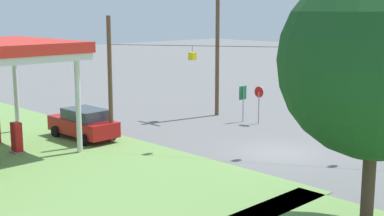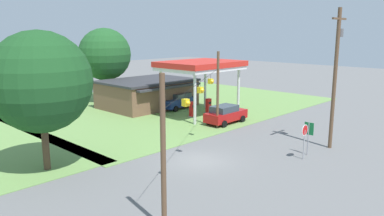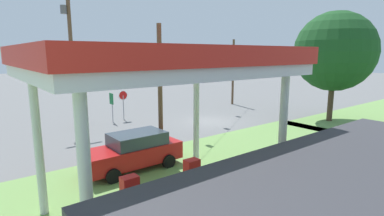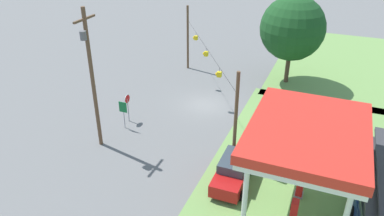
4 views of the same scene
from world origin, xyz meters
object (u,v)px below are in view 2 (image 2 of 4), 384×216
stop_sign_roadside (305,134)px  car_at_pumps_rear (178,101)px  car_at_pumps_front (226,114)px  utility_pole_main (336,72)px  gas_station_canopy (201,66)px  gas_station_store (148,93)px  fuel_pump_near (192,110)px  tree_behind_station (105,54)px  tree_west_verge (40,82)px  route_sign (309,132)px  fuel_pump_far (208,106)px

stop_sign_roadside → car_at_pumps_rear: bearing=-108.1°
car_at_pumps_front → utility_pole_main: size_ratio=0.45×
gas_station_canopy → gas_station_store: gas_station_canopy is taller
fuel_pump_near → tree_behind_station: 15.20m
tree_west_verge → car_at_pumps_rear: bearing=22.4°
utility_pole_main → car_at_pumps_rear: bearing=83.2°
utility_pole_main → tree_behind_station: utility_pole_main is taller
gas_station_canopy → fuel_pump_near: gas_station_canopy is taller
route_sign → car_at_pumps_front: bearing=72.3°
fuel_pump_near → tree_behind_station: size_ratio=0.18×
car_at_pumps_front → route_sign: 10.80m
stop_sign_roadside → tree_west_verge: tree_west_verge is taller
gas_station_canopy → utility_pole_main: 15.03m
gas_station_store → stop_sign_roadside: size_ratio=4.15×
tree_west_verge → car_at_pumps_front: bearing=-1.4°
gas_station_store → stop_sign_roadside: bearing=-101.3°
utility_pole_main → stop_sign_roadside: bearing=177.4°
route_sign → tree_west_verge: 18.43m
car_at_pumps_front → car_at_pumps_rear: (1.80, 8.47, 0.01)m
gas_station_store → fuel_pump_near: 7.74m
gas_station_store → car_at_pumps_rear: size_ratio=2.14×
fuel_pump_near → car_at_pumps_front: car_at_pumps_front is taller
gas_station_store → stop_sign_roadside: 22.89m
tree_behind_station → gas_station_canopy: bearing=-80.8°
tree_west_verge → tree_behind_station: bearing=47.6°
gas_station_store → car_at_pumps_front: gas_station_store is taller
gas_station_store → stop_sign_roadside: (-4.50, -22.45, 0.18)m
stop_sign_roadside → tree_behind_station: size_ratio=0.27×
gas_station_store → tree_west_verge: tree_west_verge is taller
gas_station_canopy → tree_west_verge: (-18.76, -3.80, 0.47)m
car_at_pumps_front → tree_behind_station: 19.20m
fuel_pump_far → stop_sign_roadside: (-6.70, -14.76, 1.03)m
gas_station_canopy → tree_behind_station: tree_behind_station is taller
fuel_pump_near → car_at_pumps_rear: size_ratio=0.34×
car_at_pumps_front → stop_sign_roadside: (-4.41, -10.53, 0.88)m
fuel_pump_near → stop_sign_roadside: stop_sign_roadside is taller
gas_station_canopy → tree_west_verge: 19.15m
gas_station_canopy → stop_sign_roadside: bearing=-110.2°
stop_sign_roadside → utility_pole_main: utility_pole_main is taller
route_sign → tree_west_verge: bearing=143.5°
gas_station_store → tree_behind_station: size_ratio=1.12×
fuel_pump_far → stop_sign_roadside: size_ratio=0.66×
car_at_pumps_front → car_at_pumps_rear: car_at_pumps_rear is taller
gas_station_canopy → fuel_pump_far: gas_station_canopy is taller
gas_station_canopy → tree_west_verge: bearing=-168.5°
tree_west_verge → gas_station_store: bearing=32.8°
gas_station_canopy → fuel_pump_near: 4.63m
stop_sign_roadside → tree_west_verge: bearing=-39.4°
route_sign → tree_west_verge: (-14.47, 10.69, 4.00)m
car_at_pumps_front → tree_behind_station: tree_behind_station is taller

